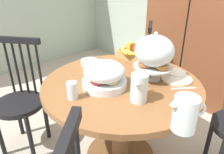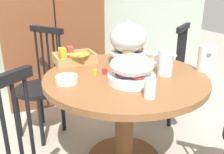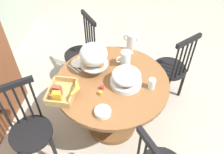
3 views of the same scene
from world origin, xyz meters
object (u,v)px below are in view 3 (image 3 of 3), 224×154
(dining_table, at_px, (112,96))
(china_plate_large, at_px, (86,61))
(windsor_chair_by_cabinet, at_px, (171,69))
(cereal_bowl, at_px, (103,112))
(pastry_stand_with_dome, at_px, (94,55))
(cereal_basket, at_px, (63,92))
(milk_pitcher, at_px, (125,59))
(china_plate_small, at_px, (78,63))
(orange_juice_pitcher, at_px, (132,41))
(windsor_chair_facing_door, at_px, (82,55))
(fruit_platter_covered, at_px, (126,78))
(drinking_glass, at_px, (152,84))
(windsor_chair_far_side, at_px, (30,131))

(dining_table, xyz_separation_m, china_plate_large, (0.25, 0.31, 0.24))
(windsor_chair_by_cabinet, distance_m, cereal_bowl, 1.22)
(pastry_stand_with_dome, relative_size, cereal_basket, 1.09)
(dining_table, relative_size, milk_pitcher, 6.34)
(china_plate_large, bearing_deg, cereal_bowl, -155.82)
(dining_table, height_order, china_plate_small, china_plate_small)
(windsor_chair_by_cabinet, bearing_deg, china_plate_small, 110.37)
(milk_pitcher, bearing_deg, orange_juice_pitcher, -7.20)
(dining_table, distance_m, pastry_stand_with_dome, 0.49)
(orange_juice_pitcher, bearing_deg, pastry_stand_with_dome, 142.82)
(windsor_chair_by_cabinet, distance_m, orange_juice_pitcher, 0.62)
(windsor_chair_facing_door, height_order, cereal_bowl, windsor_chair_facing_door)
(windsor_chair_by_cabinet, relative_size, cereal_basket, 3.09)
(fruit_platter_covered, relative_size, cereal_bowl, 2.14)
(windsor_chair_by_cabinet, bearing_deg, drinking_glass, 157.13)
(cereal_bowl, bearing_deg, pastry_stand_with_dome, 18.42)
(windsor_chair_facing_door, distance_m, cereal_basket, 1.00)
(china_plate_large, xyz_separation_m, cereal_bowl, (-0.65, -0.29, 0.02))
(cereal_bowl, bearing_deg, drinking_glass, -48.16)
(milk_pitcher, relative_size, cereal_bowl, 1.25)
(cereal_bowl, bearing_deg, china_plate_large, 24.18)
(pastry_stand_with_dome, bearing_deg, orange_juice_pitcher, -37.18)
(drinking_glass, bearing_deg, china_plate_large, 67.31)
(orange_juice_pitcher, bearing_deg, cereal_basket, 145.46)
(windsor_chair_by_cabinet, distance_m, milk_pitcher, 0.73)
(pastry_stand_with_dome, bearing_deg, windsor_chair_by_cabinet, -61.36)
(milk_pitcher, relative_size, drinking_glass, 1.60)
(dining_table, height_order, china_plate_large, china_plate_large)
(cereal_basket, xyz_separation_m, china_plate_small, (0.44, -0.03, -0.03))
(cereal_basket, distance_m, cereal_bowl, 0.42)
(windsor_chair_facing_door, xyz_separation_m, cereal_bowl, (-1.10, -0.47, 0.31))
(dining_table, height_order, pastry_stand_with_dome, pastry_stand_with_dome)
(fruit_platter_covered, height_order, china_plate_large, fruit_platter_covered)
(china_plate_small, bearing_deg, cereal_basket, 176.30)
(china_plate_large, distance_m, cereal_bowl, 0.71)
(windsor_chair_far_side, relative_size, china_plate_small, 6.50)
(cereal_basket, bearing_deg, windsor_chair_by_cabinet, -52.12)
(windsor_chair_far_side, height_order, orange_juice_pitcher, windsor_chair_far_side)
(milk_pitcher, xyz_separation_m, cereal_basket, (-0.49, 0.52, -0.04))
(dining_table, relative_size, china_plate_small, 7.43)
(pastry_stand_with_dome, bearing_deg, fruit_platter_covered, -113.62)
(china_plate_large, relative_size, china_plate_small, 1.47)
(china_plate_large, xyz_separation_m, china_plate_small, (-0.05, 0.07, 0.01))
(pastry_stand_with_dome, height_order, cereal_basket, pastry_stand_with_dome)
(windsor_chair_far_side, relative_size, orange_juice_pitcher, 5.17)
(china_plate_small, height_order, drinking_glass, drinking_glass)
(dining_table, distance_m, orange_juice_pitcher, 0.66)
(orange_juice_pitcher, bearing_deg, china_plate_small, 125.12)
(windsor_chair_facing_door, bearing_deg, china_plate_large, -157.92)
(pastry_stand_with_dome, height_order, fruit_platter_covered, pastry_stand_with_dome)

